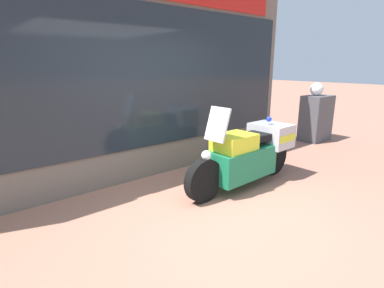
% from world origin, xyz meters
% --- Properties ---
extents(ground_plane, '(60.00, 60.00, 0.00)m').
position_xyz_m(ground_plane, '(0.00, 0.00, 0.00)').
color(ground_plane, '#9E6B56').
extents(shop_building, '(6.90, 0.55, 3.24)m').
position_xyz_m(shop_building, '(-0.46, 2.00, 1.63)').
color(shop_building, '#6B6056').
rests_on(shop_building, ground).
extents(window_display, '(5.44, 0.30, 2.02)m').
position_xyz_m(window_display, '(0.43, 2.03, 0.48)').
color(window_display, slate).
rests_on(window_display, ground).
extents(paramedic_motorcycle, '(2.30, 0.67, 1.31)m').
position_xyz_m(paramedic_motorcycle, '(1.17, 0.51, 0.53)').
color(paramedic_motorcycle, black).
rests_on(paramedic_motorcycle, ground).
extents(utility_cabinet, '(0.79, 0.51, 1.13)m').
position_xyz_m(utility_cabinet, '(4.73, 1.34, 0.57)').
color(utility_cabinet, '#4C4C51').
rests_on(utility_cabinet, ground).
extents(white_helmet, '(0.32, 0.32, 0.32)m').
position_xyz_m(white_helmet, '(4.70, 1.38, 1.29)').
color(white_helmet, white).
rests_on(white_helmet, utility_cabinet).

